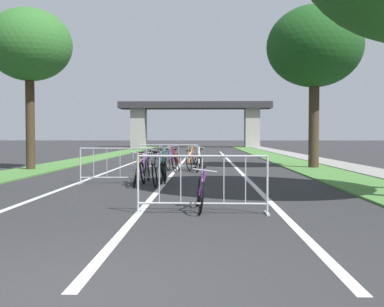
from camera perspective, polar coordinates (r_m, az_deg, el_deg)
name	(u,v)px	position (r m, az deg, el deg)	size (l,w,h in m)	color
ground_plane	(69,295)	(4.42, -14.68, -16.23)	(300.00, 300.00, 0.00)	#2B2B2D
grass_verge_left	(101,157)	(31.75, -10.96, -0.38)	(2.05, 65.86, 0.05)	#477A38
grass_verge_right	(273,157)	(31.32, 9.81, -0.40)	(2.05, 65.86, 0.05)	#477A38
sidewalk_path_right	(301,157)	(31.64, 13.11, -0.38)	(1.63, 65.86, 0.08)	gray
lane_stripe_center	(181,164)	(23.15, -1.39, -1.31)	(0.14, 38.10, 0.01)	silver
lane_stripe_right_lane	(233,164)	(23.16, 4.96, -1.31)	(0.14, 38.10, 0.01)	silver
lane_stripe_left_lane	(129,164)	(23.42, -7.67, -1.28)	(0.14, 38.10, 0.01)	silver
overpass_bridge	(195,115)	(58.53, 0.39, 4.69)	(18.74, 3.72, 5.60)	#2D2D30
tree_left_cypress_far	(29,46)	(20.51, -19.13, 12.23)	(3.42, 3.42, 6.53)	#3D2D1E
tree_right_oak_mid	(315,47)	(21.17, 14.64, 12.35)	(4.07, 4.07, 6.94)	#3D2D1E
crowd_barrier_nearest	(202,185)	(8.41, 1.24, -3.79)	(2.38, 0.49, 1.05)	#ADADB2
crowd_barrier_second	(120,166)	(13.82, -8.73, -1.50)	(2.38, 0.46, 1.05)	#ADADB2
crowd_barrier_third	(169,158)	(18.86, -2.81, -0.51)	(2.39, 0.53, 1.05)	#ADADB2
bicycle_purple_0	(201,192)	(8.80, 1.06, -4.69)	(0.43, 1.60, 0.84)	black
bicycle_black_1	(151,162)	(19.30, -5.02, -1.00)	(0.48, 1.63, 0.91)	black
bicycle_orange_2	(192,161)	(19.21, -0.01, -0.90)	(0.55, 1.65, 1.01)	black
bicycle_teal_3	(164,170)	(14.25, -3.39, -2.04)	(0.50, 1.61, 0.94)	black
bicycle_blue_4	(171,161)	(19.34, -2.57, -0.91)	(0.45, 1.61, 1.00)	black
bicycle_green_5	(160,163)	(18.39, -3.92, -1.10)	(0.73, 1.69, 0.98)	black
bicycle_red_6	(176,162)	(18.34, -1.91, -0.99)	(0.62, 1.67, 1.04)	black
bicycle_silver_7	(157,172)	(13.11, -4.22, -2.31)	(0.45, 1.73, 0.96)	black
bicycle_yellow_8	(137,172)	(13.18, -6.72, -2.27)	(0.55, 1.72, 0.94)	black
bicycle_white_9	(197,162)	(18.28, 0.67, -1.02)	(0.49, 1.75, 1.00)	black
bicycle_purple_10	(145,170)	(14.15, -5.74, -2.03)	(0.44, 1.70, 0.93)	black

